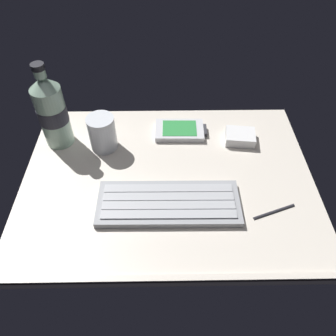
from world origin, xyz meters
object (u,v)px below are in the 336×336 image
(charger_block, at_px, (240,137))
(stylus_pen, at_px, (274,211))
(keyboard, at_px, (166,203))
(handheld_device, at_px, (180,130))
(water_bottle, at_px, (52,111))
(juice_cup, at_px, (103,134))

(charger_block, relative_size, stylus_pen, 0.74)
(keyboard, height_order, stylus_pen, keyboard)
(keyboard, xyz_separation_m, handheld_device, (0.04, 0.23, -0.00))
(keyboard, height_order, charger_block, charger_block)
(keyboard, height_order, water_bottle, water_bottle)
(juice_cup, height_order, charger_block, juice_cup)
(juice_cup, bearing_deg, keyboard, -50.69)
(handheld_device, xyz_separation_m, juice_cup, (-0.18, -0.05, 0.03))
(juice_cup, height_order, stylus_pen, juice_cup)
(handheld_device, xyz_separation_m, stylus_pen, (0.18, -0.25, -0.00))
(water_bottle, bearing_deg, keyboard, -38.00)
(charger_block, distance_m, stylus_pen, 0.22)
(keyboard, bearing_deg, juice_cup, 129.31)
(handheld_device, height_order, juice_cup, juice_cup)
(charger_block, xyz_separation_m, stylus_pen, (0.04, -0.21, -0.01))
(handheld_device, bearing_deg, charger_block, -12.52)
(handheld_device, xyz_separation_m, charger_block, (0.15, -0.03, 0.00))
(juice_cup, relative_size, water_bottle, 0.41)
(keyboard, distance_m, water_bottle, 0.34)
(keyboard, xyz_separation_m, charger_block, (0.18, 0.20, 0.00))
(water_bottle, bearing_deg, charger_block, -0.73)
(keyboard, relative_size, handheld_device, 2.25)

